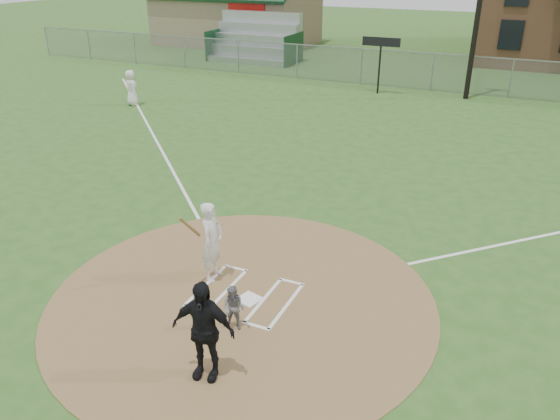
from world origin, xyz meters
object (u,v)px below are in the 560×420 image
at_px(catcher, 234,308).
at_px(batter_at_plate, 212,241).
at_px(umpire, 203,330).
at_px(home_plate, 249,299).
at_px(ondeck_player, 131,88).

bearing_deg(catcher, batter_at_plate, 127.47).
relative_size(catcher, umpire, 0.50).
distance_m(home_plate, catcher, 1.12).
xyz_separation_m(home_plate, umpire, (0.37, -2.37, 0.95)).
bearing_deg(batter_at_plate, umpire, -61.67).
bearing_deg(ondeck_player, umpire, 168.96).
xyz_separation_m(home_plate, catcher, (0.19, -1.00, 0.47)).
height_order(ondeck_player, batter_at_plate, batter_at_plate).
relative_size(umpire, batter_at_plate, 1.03).
xyz_separation_m(umpire, ondeck_player, (-13.47, 15.05, -0.13)).
xyz_separation_m(catcher, ondeck_player, (-13.29, 13.67, 0.36)).
height_order(home_plate, ondeck_player, ondeck_player).
bearing_deg(ondeck_player, catcher, 171.31).
height_order(umpire, batter_at_plate, umpire).
bearing_deg(catcher, home_plate, 95.68).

